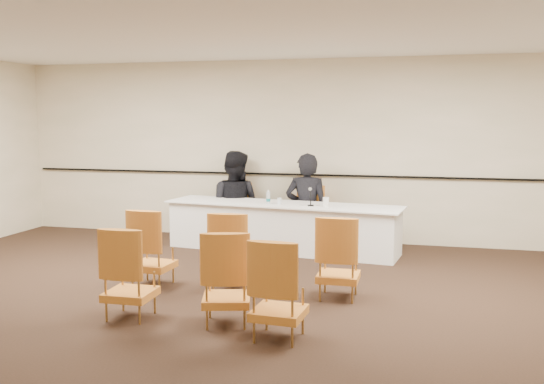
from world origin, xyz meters
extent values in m
plane|color=black|center=(0.00, 0.00, 0.00)|extent=(10.00, 10.00, 0.00)
plane|color=white|center=(0.00, 0.00, 3.00)|extent=(10.00, 10.00, 0.00)
cube|color=beige|center=(0.00, 4.00, 1.50)|extent=(10.00, 0.04, 3.00)
cube|color=black|center=(0.00, 3.96, 1.10)|extent=(9.80, 0.04, 0.03)
imported|color=black|center=(0.20, 3.56, 0.52)|extent=(0.71, 0.47, 1.92)
imported|color=black|center=(-1.08, 3.71, 0.54)|extent=(1.01, 0.83, 1.92)
cube|color=white|center=(0.36, 2.93, 0.74)|extent=(0.32, 0.25, 0.00)
cylinder|color=silver|center=(-0.11, 2.94, 0.78)|extent=(0.08, 0.08, 0.10)
cylinder|color=white|center=(0.62, 2.86, 0.81)|extent=(0.09, 0.09, 0.14)
camera|label=1|loc=(2.05, -5.89, 2.02)|focal=40.00mm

